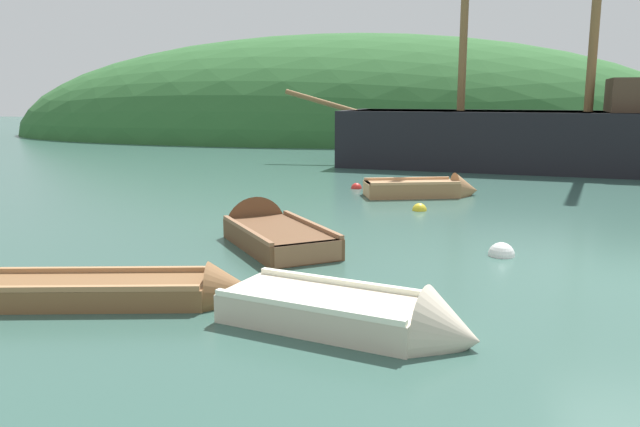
{
  "coord_description": "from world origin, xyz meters",
  "views": [
    {
      "loc": [
        -3.59,
        -9.38,
        2.61
      ],
      "look_at": [
        -5.35,
        2.74,
        0.28
      ],
      "focal_mm": 35.37,
      "sensor_mm": 36.0,
      "label": 1
    }
  ],
  "objects_px": {
    "rowboat_center": "(364,321)",
    "buoy_yellow": "(419,210)",
    "sailing_ship": "(530,146)",
    "rowboat_far": "(268,235)",
    "rowboat_outer_right": "(140,295)",
    "buoy_red": "(356,188)",
    "buoy_white": "(501,256)",
    "rowboat_portside": "(427,191)"
  },
  "relations": [
    {
      "from": "rowboat_center",
      "to": "rowboat_outer_right",
      "type": "bearing_deg",
      "value": -173.33
    },
    {
      "from": "rowboat_portside",
      "to": "buoy_white",
      "type": "height_order",
      "value": "rowboat_portside"
    },
    {
      "from": "rowboat_outer_right",
      "to": "rowboat_portside",
      "type": "height_order",
      "value": "rowboat_portside"
    },
    {
      "from": "sailing_ship",
      "to": "rowboat_portside",
      "type": "distance_m",
      "value": 7.68
    },
    {
      "from": "rowboat_portside",
      "to": "rowboat_center",
      "type": "relative_size",
      "value": 0.99
    },
    {
      "from": "sailing_ship",
      "to": "rowboat_center",
      "type": "bearing_deg",
      "value": 85.02
    },
    {
      "from": "rowboat_far",
      "to": "buoy_yellow",
      "type": "bearing_deg",
      "value": -71.24
    },
    {
      "from": "sailing_ship",
      "to": "rowboat_far",
      "type": "xyz_separation_m",
      "value": [
        -6.66,
        -12.3,
        -0.69
      ]
    },
    {
      "from": "rowboat_outer_right",
      "to": "sailing_ship",
      "type": "bearing_deg",
      "value": 54.93
    },
    {
      "from": "rowboat_outer_right",
      "to": "buoy_yellow",
      "type": "relative_size",
      "value": 10.97
    },
    {
      "from": "buoy_red",
      "to": "buoy_yellow",
      "type": "bearing_deg",
      "value": -61.7
    },
    {
      "from": "rowboat_far",
      "to": "rowboat_center",
      "type": "bearing_deg",
      "value": 173.0
    },
    {
      "from": "rowboat_portside",
      "to": "sailing_ship",
      "type": "bearing_deg",
      "value": 46.24
    },
    {
      "from": "sailing_ship",
      "to": "buoy_yellow",
      "type": "height_order",
      "value": "sailing_ship"
    },
    {
      "from": "rowboat_portside",
      "to": "buoy_white",
      "type": "relative_size",
      "value": 7.09
    },
    {
      "from": "rowboat_outer_right",
      "to": "rowboat_portside",
      "type": "bearing_deg",
      "value": 57.75
    },
    {
      "from": "rowboat_outer_right",
      "to": "rowboat_far",
      "type": "relative_size",
      "value": 1.12
    },
    {
      "from": "rowboat_center",
      "to": "buoy_yellow",
      "type": "height_order",
      "value": "rowboat_center"
    },
    {
      "from": "rowboat_center",
      "to": "buoy_yellow",
      "type": "xyz_separation_m",
      "value": [
        0.69,
        7.61,
        -0.11
      ]
    },
    {
      "from": "sailing_ship",
      "to": "buoy_red",
      "type": "distance_m",
      "value": 8.0
    },
    {
      "from": "rowboat_center",
      "to": "buoy_red",
      "type": "bearing_deg",
      "value": 113.77
    },
    {
      "from": "buoy_white",
      "to": "rowboat_outer_right",
      "type": "bearing_deg",
      "value": -147.86
    },
    {
      "from": "rowboat_portside",
      "to": "rowboat_far",
      "type": "relative_size",
      "value": 0.95
    },
    {
      "from": "rowboat_center",
      "to": "rowboat_far",
      "type": "distance_m",
      "value": 4.59
    },
    {
      "from": "rowboat_outer_right",
      "to": "buoy_white",
      "type": "distance_m",
      "value": 5.78
    },
    {
      "from": "rowboat_far",
      "to": "buoy_red",
      "type": "height_order",
      "value": "rowboat_far"
    },
    {
      "from": "buoy_white",
      "to": "rowboat_center",
      "type": "bearing_deg",
      "value": -118.36
    },
    {
      "from": "buoy_white",
      "to": "buoy_yellow",
      "type": "distance_m",
      "value": 4.14
    },
    {
      "from": "buoy_yellow",
      "to": "rowboat_portside",
      "type": "bearing_deg",
      "value": 84.29
    },
    {
      "from": "sailing_ship",
      "to": "rowboat_center",
      "type": "relative_size",
      "value": 5.04
    },
    {
      "from": "rowboat_center",
      "to": "rowboat_far",
      "type": "xyz_separation_m",
      "value": [
        -2.03,
        4.12,
        0.0
      ]
    },
    {
      "from": "buoy_white",
      "to": "buoy_red",
      "type": "relative_size",
      "value": 1.42
    },
    {
      "from": "rowboat_portside",
      "to": "rowboat_far",
      "type": "distance_m",
      "value": 6.34
    },
    {
      "from": "rowboat_outer_right",
      "to": "buoy_red",
      "type": "distance_m",
      "value": 10.38
    },
    {
      "from": "rowboat_outer_right",
      "to": "buoy_red",
      "type": "bearing_deg",
      "value": 70.0
    },
    {
      "from": "buoy_red",
      "to": "buoy_yellow",
      "type": "relative_size",
      "value": 0.93
    },
    {
      "from": "buoy_white",
      "to": "rowboat_far",
      "type": "bearing_deg",
      "value": 173.7
    },
    {
      "from": "rowboat_portside",
      "to": "buoy_red",
      "type": "distance_m",
      "value": 2.22
    },
    {
      "from": "buoy_white",
      "to": "buoy_red",
      "type": "xyz_separation_m",
      "value": [
        -3.02,
        7.14,
        0.0
      ]
    },
    {
      "from": "buoy_yellow",
      "to": "sailing_ship",
      "type": "bearing_deg",
      "value": 65.93
    },
    {
      "from": "buoy_yellow",
      "to": "rowboat_center",
      "type": "bearing_deg",
      "value": -95.18
    },
    {
      "from": "rowboat_outer_right",
      "to": "rowboat_far",
      "type": "bearing_deg",
      "value": 66.43
    }
  ]
}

